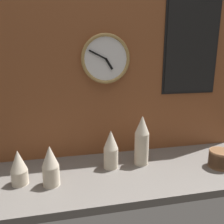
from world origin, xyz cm
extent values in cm
cube|color=slate|center=(0.00, 0.00, -2.00)|extent=(160.00, 56.00, 4.00)
cube|color=brown|center=(0.00, 26.50, 52.50)|extent=(160.00, 3.00, 105.00)
cone|color=beige|center=(8.63, 6.17, 5.34)|extent=(8.30, 8.30, 10.67)
cone|color=beige|center=(8.63, 6.17, 6.75)|extent=(8.30, 8.30, 10.67)
cone|color=beige|center=(8.63, 6.17, 8.17)|extent=(8.30, 8.30, 10.67)
cone|color=beige|center=(8.63, 6.17, 9.59)|extent=(8.30, 8.30, 10.67)
cone|color=beige|center=(8.63, 6.17, 11.00)|extent=(8.30, 8.30, 10.67)
cone|color=beige|center=(8.63, 6.17, 12.42)|extent=(8.30, 8.30, 10.67)
cone|color=beige|center=(8.63, 6.17, 13.84)|extent=(8.30, 8.30, 10.67)
cone|color=beige|center=(8.63, 6.17, 15.25)|extent=(8.30, 8.30, 10.67)
cone|color=beige|center=(8.63, 6.17, 16.67)|extent=(8.30, 8.30, 10.67)
cone|color=beige|center=(8.63, 6.17, 18.09)|extent=(8.30, 8.30, 10.67)
cone|color=beige|center=(8.63, 6.17, 19.50)|extent=(8.30, 8.30, 10.67)
cone|color=beige|center=(8.63, 6.17, 20.92)|extent=(8.30, 8.30, 10.67)
cone|color=beige|center=(8.63, 6.17, 22.34)|extent=(8.30, 8.30, 10.67)
cone|color=beige|center=(8.63, 6.17, 23.75)|extent=(8.30, 8.30, 10.67)
cone|color=beige|center=(-9.61, 5.37, 5.34)|extent=(8.30, 8.30, 10.67)
cone|color=beige|center=(-9.61, 5.37, 6.75)|extent=(8.30, 8.30, 10.67)
cone|color=beige|center=(-9.61, 5.37, 8.17)|extent=(8.30, 8.30, 10.67)
cone|color=beige|center=(-9.61, 5.37, 9.59)|extent=(8.30, 8.30, 10.67)
cone|color=beige|center=(-9.61, 5.37, 11.00)|extent=(8.30, 8.30, 10.67)
cone|color=beige|center=(-9.61, 5.37, 12.42)|extent=(8.30, 8.30, 10.67)
cone|color=beige|center=(-9.61, 5.37, 13.84)|extent=(8.30, 8.30, 10.67)
cone|color=beige|center=(-9.61, 5.37, 15.25)|extent=(8.30, 8.30, 10.67)
cone|color=beige|center=(-9.61, 5.37, 16.67)|extent=(8.30, 8.30, 10.67)
cone|color=beige|center=(-41.84, -6.14, 5.34)|extent=(8.30, 8.30, 10.67)
cone|color=beige|center=(-41.84, -6.14, 6.75)|extent=(8.30, 8.30, 10.67)
cone|color=beige|center=(-41.84, -6.14, 8.17)|extent=(8.30, 8.30, 10.67)
cone|color=beige|center=(-41.84, -6.14, 9.59)|extent=(8.30, 8.30, 10.67)
cone|color=beige|center=(-41.84, -6.14, 11.00)|extent=(8.30, 8.30, 10.67)
cone|color=beige|center=(-41.84, -6.14, 12.42)|extent=(8.30, 8.30, 10.67)
cone|color=beige|center=(-41.84, -6.14, 13.84)|extent=(8.30, 8.30, 10.67)
cone|color=beige|center=(-41.84, -6.14, 15.25)|extent=(8.30, 8.30, 10.67)
cone|color=beige|center=(-57.10, -1.82, 5.34)|extent=(8.30, 8.30, 10.67)
cone|color=beige|center=(-57.10, -1.82, 6.75)|extent=(8.30, 8.30, 10.67)
cone|color=beige|center=(-57.10, -1.82, 8.17)|extent=(8.30, 8.30, 10.67)
cone|color=beige|center=(-57.10, -1.82, 9.59)|extent=(8.30, 8.30, 10.67)
cone|color=beige|center=(-57.10, -1.82, 11.00)|extent=(8.30, 8.30, 10.67)
cone|color=beige|center=(-57.10, -1.82, 12.42)|extent=(8.30, 8.30, 10.67)
cylinder|color=brown|center=(51.17, -7.01, 1.80)|extent=(12.81, 12.81, 3.61)
cylinder|color=brown|center=(51.17, -7.01, 3.33)|extent=(12.81, 12.81, 3.61)
cylinder|color=brown|center=(51.17, -7.01, 4.86)|extent=(12.81, 12.81, 3.61)
cylinder|color=brown|center=(51.17, -7.01, 6.39)|extent=(12.81, 12.81, 3.61)
cylinder|color=brown|center=(51.17, -7.01, 7.92)|extent=(12.81, 12.81, 3.61)
torus|color=#946542|center=(51.17, -7.01, 9.19)|extent=(13.09, 13.09, 1.30)
cylinder|color=white|center=(-8.76, 23.90, 59.50)|extent=(27.84, 1.80, 27.84)
torus|color=#AD894C|center=(-8.76, 23.09, 59.50)|extent=(28.71, 1.98, 28.71)
cube|color=black|center=(-6.90, 22.60, 56.55)|extent=(4.77, 0.60, 6.56)
cube|color=black|center=(-13.61, 22.60, 61.93)|extent=(10.10, 0.60, 5.66)
cylinder|color=black|center=(-8.76, 22.60, 59.50)|extent=(1.39, 0.60, 1.39)
cube|color=black|center=(45.81, 24.62, 65.73)|extent=(36.50, 0.60, 57.04)
cube|color=black|center=(45.81, 24.20, 65.73)|extent=(34.10, 1.20, 54.64)
camera|label=1|loc=(-34.94, -114.16, 63.95)|focal=38.00mm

